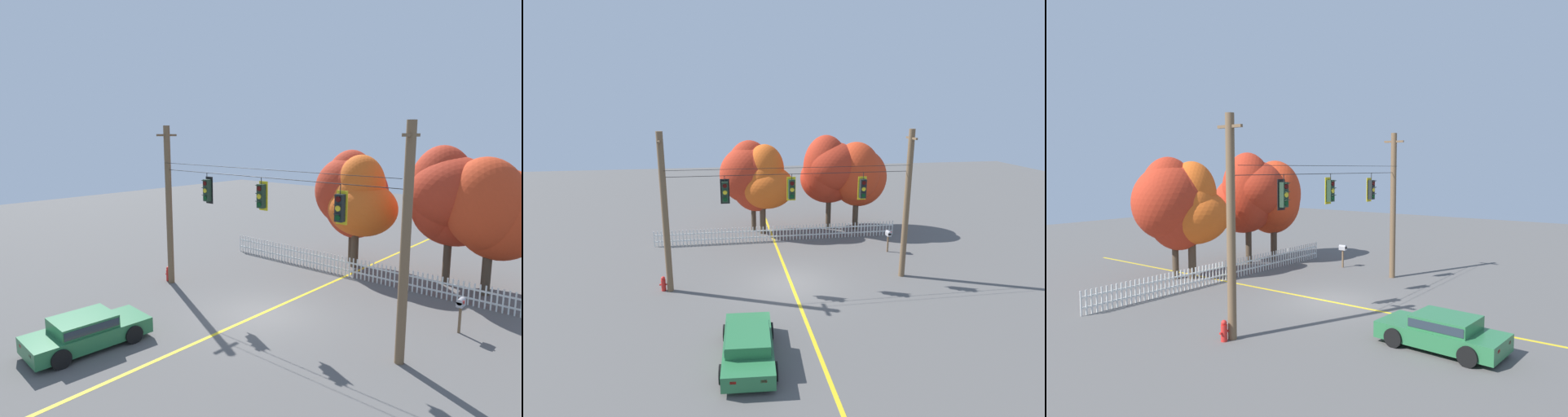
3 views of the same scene
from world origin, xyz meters
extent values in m
plane|color=#565451|center=(0.00, 0.00, 0.00)|extent=(80.00, 80.00, 0.00)
cube|color=gold|center=(0.00, 0.00, 0.00)|extent=(0.16, 36.00, 0.01)
cylinder|color=brown|center=(-5.99, 0.00, 3.87)|extent=(0.30, 0.30, 7.73)
cylinder|color=brown|center=(5.99, 0.00, 3.87)|extent=(0.30, 0.30, 7.73)
cube|color=brown|center=(-5.99, 0.00, 7.28)|extent=(0.10, 1.10, 0.10)
cube|color=brown|center=(5.99, 0.00, 7.28)|extent=(0.10, 1.10, 0.10)
cylinder|color=black|center=(0.00, 0.00, 5.65)|extent=(11.78, 0.02, 0.02)
cylinder|color=black|center=(0.00, -0.25, 5.99)|extent=(11.78, 0.02, 0.02)
cylinder|color=black|center=(-3.17, 0.00, 5.50)|extent=(0.03, 0.03, 0.29)
cube|color=black|center=(-3.17, 0.13, 4.87)|extent=(0.43, 0.02, 1.20)
cube|color=#1E3323|center=(-3.17, 0.00, 4.87)|extent=(0.30, 0.24, 0.97)
cylinder|color=#410706|center=(-3.17, -0.14, 5.19)|extent=(0.20, 0.03, 0.20)
cube|color=#1E3323|center=(-3.17, -0.18, 5.31)|extent=(0.22, 0.12, 0.06)
cylinder|color=yellow|center=(-3.17, -0.14, 4.87)|extent=(0.20, 0.03, 0.20)
cube|color=#1E3323|center=(-3.17, -0.18, 4.99)|extent=(0.22, 0.12, 0.06)
cylinder|color=#073513|center=(-3.17, -0.14, 4.55)|extent=(0.20, 0.03, 0.20)
cube|color=#1E3323|center=(-3.17, -0.18, 4.67)|extent=(0.22, 0.12, 0.06)
cylinder|color=black|center=(0.02, 0.00, 5.51)|extent=(0.03, 0.03, 0.27)
cube|color=yellow|center=(0.02, 0.13, 4.90)|extent=(0.43, 0.02, 1.17)
cube|color=#1E3323|center=(0.02, 0.00, 4.90)|extent=(0.30, 0.24, 0.94)
cylinder|color=#410706|center=(0.02, -0.14, 5.22)|extent=(0.20, 0.03, 0.20)
cube|color=#1E3323|center=(0.02, -0.18, 5.33)|extent=(0.22, 0.12, 0.06)
cylinder|color=yellow|center=(0.02, -0.14, 4.90)|extent=(0.20, 0.03, 0.20)
cube|color=#1E3323|center=(0.02, -0.18, 5.02)|extent=(0.22, 0.12, 0.06)
cylinder|color=#073513|center=(0.02, -0.14, 4.59)|extent=(0.20, 0.03, 0.20)
cube|color=#1E3323|center=(0.02, -0.18, 4.71)|extent=(0.22, 0.12, 0.06)
cylinder|color=black|center=(3.61, 0.00, 5.47)|extent=(0.03, 0.03, 0.35)
cube|color=yellow|center=(3.61, 0.13, 4.82)|extent=(0.43, 0.02, 1.18)
cube|color=black|center=(3.61, 0.00, 4.82)|extent=(0.30, 0.24, 0.95)
cylinder|color=#410706|center=(3.61, -0.14, 5.14)|extent=(0.20, 0.03, 0.20)
cube|color=black|center=(3.61, -0.18, 5.25)|extent=(0.22, 0.12, 0.06)
cylinder|color=yellow|center=(3.61, -0.14, 4.82)|extent=(0.20, 0.03, 0.20)
cube|color=black|center=(3.61, -0.18, 4.94)|extent=(0.22, 0.12, 0.06)
cylinder|color=#073513|center=(3.61, -0.14, 4.51)|extent=(0.20, 0.03, 0.20)
cube|color=black|center=(3.61, -0.18, 4.62)|extent=(0.22, 0.12, 0.06)
cube|color=silver|center=(-7.72, 6.71, 0.51)|extent=(0.06, 0.04, 1.03)
cube|color=silver|center=(-7.50, 6.71, 0.51)|extent=(0.06, 0.04, 1.03)
cube|color=silver|center=(-7.27, 6.71, 0.51)|extent=(0.06, 0.04, 1.03)
cube|color=silver|center=(-7.05, 6.71, 0.51)|extent=(0.06, 0.04, 1.03)
cube|color=silver|center=(-6.82, 6.71, 0.51)|extent=(0.06, 0.04, 1.03)
cube|color=silver|center=(-6.60, 6.71, 0.51)|extent=(0.06, 0.04, 1.03)
cube|color=silver|center=(-6.37, 6.71, 0.51)|extent=(0.06, 0.04, 1.03)
cube|color=silver|center=(-6.14, 6.71, 0.51)|extent=(0.06, 0.04, 1.03)
cube|color=silver|center=(-5.92, 6.71, 0.51)|extent=(0.06, 0.04, 1.03)
cube|color=silver|center=(-5.69, 6.71, 0.51)|extent=(0.06, 0.04, 1.03)
cube|color=silver|center=(-5.47, 6.71, 0.51)|extent=(0.06, 0.04, 1.03)
cube|color=silver|center=(-5.24, 6.71, 0.51)|extent=(0.06, 0.04, 1.03)
cube|color=silver|center=(-5.01, 6.71, 0.51)|extent=(0.06, 0.04, 1.03)
cube|color=silver|center=(-4.79, 6.71, 0.51)|extent=(0.06, 0.04, 1.03)
cube|color=silver|center=(-4.56, 6.71, 0.51)|extent=(0.06, 0.04, 1.03)
cube|color=silver|center=(-4.34, 6.71, 0.51)|extent=(0.06, 0.04, 1.03)
cube|color=silver|center=(-4.11, 6.71, 0.51)|extent=(0.06, 0.04, 1.03)
cube|color=silver|center=(-3.89, 6.71, 0.51)|extent=(0.06, 0.04, 1.03)
cube|color=silver|center=(-3.66, 6.71, 0.51)|extent=(0.06, 0.04, 1.03)
cube|color=silver|center=(-3.43, 6.71, 0.51)|extent=(0.06, 0.04, 1.03)
cube|color=silver|center=(-3.21, 6.71, 0.51)|extent=(0.06, 0.04, 1.03)
cube|color=silver|center=(-2.98, 6.71, 0.51)|extent=(0.06, 0.04, 1.03)
cube|color=silver|center=(-2.76, 6.71, 0.51)|extent=(0.06, 0.04, 1.03)
cube|color=silver|center=(-2.53, 6.71, 0.51)|extent=(0.06, 0.04, 1.03)
cube|color=silver|center=(-2.31, 6.71, 0.51)|extent=(0.06, 0.04, 1.03)
cube|color=silver|center=(-2.08, 6.71, 0.51)|extent=(0.06, 0.04, 1.03)
cube|color=silver|center=(-1.85, 6.71, 0.51)|extent=(0.06, 0.04, 1.03)
cube|color=silver|center=(-1.63, 6.71, 0.51)|extent=(0.06, 0.04, 1.03)
cube|color=silver|center=(-1.40, 6.71, 0.51)|extent=(0.06, 0.04, 1.03)
cube|color=silver|center=(-1.18, 6.71, 0.51)|extent=(0.06, 0.04, 1.03)
cube|color=silver|center=(-0.95, 6.71, 0.51)|extent=(0.06, 0.04, 1.03)
cube|color=silver|center=(-0.72, 6.71, 0.51)|extent=(0.06, 0.04, 1.03)
cube|color=silver|center=(-0.50, 6.71, 0.51)|extent=(0.06, 0.04, 1.03)
cube|color=silver|center=(-0.27, 6.71, 0.51)|extent=(0.06, 0.04, 1.03)
cube|color=silver|center=(-0.05, 6.71, 0.51)|extent=(0.06, 0.04, 1.03)
cube|color=silver|center=(0.18, 6.71, 0.51)|extent=(0.06, 0.04, 1.03)
cube|color=silver|center=(0.40, 6.71, 0.51)|extent=(0.06, 0.04, 1.03)
cube|color=silver|center=(0.63, 6.71, 0.51)|extent=(0.06, 0.04, 1.03)
cube|color=silver|center=(0.86, 6.71, 0.51)|extent=(0.06, 0.04, 1.03)
cube|color=silver|center=(1.08, 6.71, 0.51)|extent=(0.06, 0.04, 1.03)
cube|color=silver|center=(1.31, 6.71, 0.51)|extent=(0.06, 0.04, 1.03)
cube|color=silver|center=(1.53, 6.71, 0.51)|extent=(0.06, 0.04, 1.03)
cube|color=silver|center=(1.76, 6.71, 0.51)|extent=(0.06, 0.04, 1.03)
cube|color=silver|center=(1.98, 6.71, 0.51)|extent=(0.06, 0.04, 1.03)
cube|color=silver|center=(2.21, 6.71, 0.51)|extent=(0.06, 0.04, 1.03)
cube|color=silver|center=(2.44, 6.71, 0.51)|extent=(0.06, 0.04, 1.03)
cube|color=silver|center=(2.66, 6.71, 0.51)|extent=(0.06, 0.04, 1.03)
cube|color=silver|center=(2.89, 6.71, 0.51)|extent=(0.06, 0.04, 1.03)
cube|color=silver|center=(3.11, 6.71, 0.51)|extent=(0.06, 0.04, 1.03)
cube|color=silver|center=(3.34, 6.71, 0.51)|extent=(0.06, 0.04, 1.03)
cube|color=silver|center=(3.57, 6.71, 0.51)|extent=(0.06, 0.04, 1.03)
cube|color=silver|center=(3.79, 6.71, 0.51)|extent=(0.06, 0.04, 1.03)
cube|color=silver|center=(4.02, 6.71, 0.51)|extent=(0.06, 0.04, 1.03)
cube|color=silver|center=(4.24, 6.71, 0.51)|extent=(0.06, 0.04, 1.03)
cube|color=silver|center=(4.47, 6.71, 0.51)|extent=(0.06, 0.04, 1.03)
cube|color=silver|center=(4.69, 6.71, 0.51)|extent=(0.06, 0.04, 1.03)
cube|color=silver|center=(4.92, 6.71, 0.51)|extent=(0.06, 0.04, 1.03)
cube|color=silver|center=(5.15, 6.71, 0.51)|extent=(0.06, 0.04, 1.03)
cube|color=silver|center=(5.37, 6.71, 0.51)|extent=(0.06, 0.04, 1.03)
cube|color=silver|center=(5.60, 6.71, 0.51)|extent=(0.06, 0.04, 1.03)
cube|color=silver|center=(5.82, 6.71, 0.51)|extent=(0.06, 0.04, 1.03)
cube|color=silver|center=(6.05, 6.71, 0.51)|extent=(0.06, 0.04, 1.03)
cube|color=silver|center=(6.27, 6.71, 0.51)|extent=(0.06, 0.04, 1.03)
cube|color=silver|center=(6.50, 6.71, 0.51)|extent=(0.06, 0.04, 1.03)
cube|color=silver|center=(6.73, 6.71, 0.51)|extent=(0.06, 0.04, 1.03)
cube|color=silver|center=(6.95, 6.71, 0.51)|extent=(0.06, 0.04, 1.03)
cube|color=silver|center=(7.18, 6.71, 0.51)|extent=(0.06, 0.04, 1.03)
cube|color=silver|center=(7.40, 6.71, 0.51)|extent=(0.06, 0.04, 1.03)
cube|color=silver|center=(7.63, 6.71, 0.51)|extent=(0.06, 0.04, 1.03)
cube|color=silver|center=(7.86, 6.71, 0.51)|extent=(0.06, 0.04, 1.03)
cube|color=silver|center=(8.08, 6.71, 0.51)|extent=(0.06, 0.04, 1.03)
cube|color=silver|center=(0.29, 6.74, 0.31)|extent=(16.03, 0.03, 0.08)
cube|color=silver|center=(0.29, 6.74, 0.74)|extent=(16.03, 0.03, 0.08)
cylinder|color=#473828|center=(-1.16, 9.13, 1.24)|extent=(0.34, 0.34, 2.47)
ellipsoid|color=#B22D19|center=(-0.91, 8.99, 3.82)|extent=(3.78, 3.26, 4.57)
ellipsoid|color=#B22D19|center=(-1.43, 9.14, 4.11)|extent=(4.07, 3.41, 4.02)
ellipsoid|color=#B22D19|center=(-1.39, 9.28, 4.55)|extent=(3.05, 2.52, 3.86)
cylinder|color=#473828|center=(-0.56, 8.49, 1.28)|extent=(0.41, 0.41, 2.56)
ellipsoid|color=#DB5619|center=(-0.24, 8.61, 3.31)|extent=(3.81, 3.60, 3.02)
ellipsoid|color=#DB5619|center=(-0.60, 8.38, 3.79)|extent=(2.57, 2.44, 2.96)
ellipsoid|color=#DB5619|center=(-0.39, 8.62, 4.50)|extent=(2.70, 2.49, 3.51)
cylinder|color=#473828|center=(4.29, 8.96, 1.37)|extent=(0.37, 0.37, 2.74)
ellipsoid|color=#B22D19|center=(4.33, 9.34, 3.69)|extent=(4.11, 3.52, 3.62)
ellipsoid|color=#B22D19|center=(3.93, 8.67, 4.54)|extent=(3.16, 2.92, 4.56)
ellipsoid|color=#B22D19|center=(4.43, 8.61, 4.62)|extent=(3.92, 3.77, 3.45)
cylinder|color=#473828|center=(6.21, 8.56, 1.28)|extent=(0.41, 0.41, 2.56)
ellipsoid|color=red|center=(6.47, 8.89, 3.75)|extent=(4.00, 3.32, 4.21)
ellipsoid|color=red|center=(5.99, 8.25, 4.25)|extent=(3.44, 3.18, 4.20)
cube|color=#286B3D|center=(-2.58, -6.12, 0.45)|extent=(2.00, 4.16, 0.55)
cube|color=#286B3D|center=(-2.59, -6.27, 0.94)|extent=(1.66, 2.04, 0.42)
cube|color=#232D38|center=(-2.59, -6.27, 0.94)|extent=(1.69, 1.96, 0.27)
cylinder|color=black|center=(-3.37, -4.81, 0.32)|extent=(0.22, 0.65, 0.64)
cylinder|color=black|center=(-1.63, -4.92, 0.32)|extent=(0.22, 0.65, 0.64)
cylinder|color=black|center=(-3.53, -7.32, 0.32)|extent=(0.22, 0.65, 0.64)
cylinder|color=black|center=(-1.79, -7.43, 0.32)|extent=(0.22, 0.65, 0.64)
cube|color=white|center=(-2.93, -4.08, 0.55)|extent=(0.20, 0.05, 0.10)
cube|color=white|center=(-1.97, -4.14, 0.55)|extent=(0.20, 0.05, 0.10)
cube|color=red|center=(-3.19, -8.09, 0.55)|extent=(0.20, 0.05, 0.10)
cube|color=red|center=(-2.23, -8.16, 0.55)|extent=(0.20, 0.05, 0.10)
cylinder|color=red|center=(-6.32, 0.06, 0.29)|extent=(0.22, 0.22, 0.58)
sphere|color=red|center=(-6.32, 0.06, 0.65)|extent=(0.20, 0.20, 0.20)
cylinder|color=red|center=(-6.47, 0.06, 0.32)|extent=(0.08, 0.08, 0.08)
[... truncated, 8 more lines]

